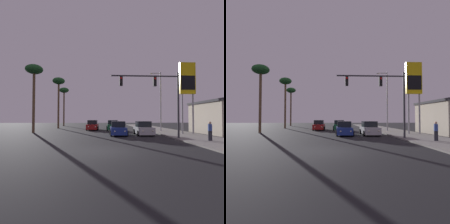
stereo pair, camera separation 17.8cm
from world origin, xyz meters
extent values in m
plane|color=black|center=(0.00, 0.00, 0.00)|extent=(120.00, 120.00, 0.00)
cube|color=gray|center=(9.50, 10.00, 0.06)|extent=(5.00, 60.00, 0.12)
cube|color=#B7B7BC|center=(4.92, 10.11, 0.58)|extent=(1.87, 4.23, 0.80)
cube|color=black|center=(4.92, 10.26, 1.33)|extent=(1.63, 2.03, 0.70)
cylinder|color=black|center=(4.02, 8.81, 0.32)|extent=(0.24, 0.64, 0.64)
cylinder|color=black|center=(5.82, 8.81, 0.32)|extent=(0.24, 0.64, 0.64)
cylinder|color=black|center=(4.02, 11.41, 0.32)|extent=(0.24, 0.64, 0.64)
cylinder|color=black|center=(5.82, 11.41, 0.32)|extent=(0.24, 0.64, 0.64)
sphere|color=#F2EACC|center=(4.36, 7.99, 0.63)|extent=(0.18, 0.18, 0.18)
sphere|color=#F2EACC|center=(5.48, 7.99, 0.63)|extent=(0.18, 0.18, 0.18)
cube|color=navy|center=(1.80, 10.03, 0.58)|extent=(1.93, 4.25, 0.80)
cube|color=black|center=(1.80, 10.18, 1.33)|extent=(1.66, 2.05, 0.70)
cylinder|color=black|center=(0.90, 8.73, 0.32)|extent=(0.24, 0.64, 0.64)
cylinder|color=black|center=(2.70, 8.73, 0.32)|extent=(0.24, 0.64, 0.64)
cylinder|color=black|center=(0.90, 11.33, 0.32)|extent=(0.24, 0.64, 0.64)
cylinder|color=black|center=(2.70, 11.33, 0.32)|extent=(0.24, 0.64, 0.64)
sphere|color=#F2EACC|center=(1.24, 7.91, 0.63)|extent=(0.18, 0.18, 0.18)
sphere|color=#F2EACC|center=(2.36, 7.91, 0.63)|extent=(0.18, 0.18, 0.18)
cube|color=#195933|center=(1.63, 18.29, 0.58)|extent=(1.89, 4.24, 0.80)
cube|color=black|center=(1.63, 18.44, 1.33)|extent=(1.64, 2.03, 0.70)
cylinder|color=black|center=(0.73, 16.99, 0.32)|extent=(0.24, 0.64, 0.64)
cylinder|color=black|center=(2.53, 16.99, 0.32)|extent=(0.24, 0.64, 0.64)
cylinder|color=black|center=(0.73, 19.59, 0.32)|extent=(0.24, 0.64, 0.64)
cylinder|color=black|center=(2.53, 19.59, 0.32)|extent=(0.24, 0.64, 0.64)
sphere|color=#F2EACC|center=(1.07, 16.17, 0.63)|extent=(0.18, 0.18, 0.18)
sphere|color=#F2EACC|center=(2.19, 16.17, 0.63)|extent=(0.18, 0.18, 0.18)
cube|color=maroon|center=(-1.77, 19.14, 0.58)|extent=(1.95, 4.26, 0.80)
cube|color=black|center=(-1.77, 19.29, 1.33)|extent=(1.67, 2.05, 0.70)
cylinder|color=black|center=(-2.67, 17.84, 0.32)|extent=(0.24, 0.64, 0.64)
cylinder|color=black|center=(-0.87, 17.84, 0.32)|extent=(0.24, 0.64, 0.64)
cylinder|color=black|center=(-2.67, 20.44, 0.32)|extent=(0.24, 0.64, 0.64)
cylinder|color=black|center=(-0.87, 20.44, 0.32)|extent=(0.24, 0.64, 0.64)
sphere|color=#F2EACC|center=(-2.33, 17.02, 0.63)|extent=(0.18, 0.18, 0.18)
sphere|color=#F2EACC|center=(-1.22, 17.02, 0.63)|extent=(0.18, 0.18, 0.18)
cylinder|color=#38383D|center=(7.38, 5.73, 3.37)|extent=(0.20, 0.20, 6.50)
cylinder|color=#38383D|center=(4.04, 5.73, 6.22)|extent=(6.69, 0.14, 0.14)
cube|color=black|center=(5.04, 5.73, 5.67)|extent=(0.30, 0.24, 0.90)
sphere|color=red|center=(5.04, 5.59, 5.94)|extent=(0.20, 0.20, 0.20)
cube|color=black|center=(1.70, 5.73, 5.67)|extent=(0.30, 0.24, 0.90)
sphere|color=red|center=(1.70, 5.59, 5.94)|extent=(0.20, 0.20, 0.20)
cylinder|color=#99999E|center=(8.86, 15.21, 4.62)|extent=(0.18, 0.18, 9.00)
cylinder|color=#99999E|center=(8.16, 15.21, 8.97)|extent=(1.40, 0.10, 0.10)
ellipsoid|color=silver|center=(7.46, 15.21, 8.92)|extent=(0.50, 0.24, 0.20)
cylinder|color=#99999E|center=(9.95, 10.34, 2.62)|extent=(0.20, 0.20, 5.00)
cylinder|color=#99999E|center=(11.35, 10.34, 2.62)|extent=(0.20, 0.20, 5.00)
cube|color=yellow|center=(10.65, 10.34, 7.12)|extent=(2.00, 0.40, 4.00)
cube|color=black|center=(10.65, 10.13, 6.52)|extent=(1.80, 0.03, 1.80)
cylinder|color=#23232D|center=(9.15, 3.62, 0.54)|extent=(0.16, 0.16, 0.85)
cylinder|color=#23232D|center=(9.33, 3.62, 0.54)|extent=(0.16, 0.16, 0.85)
cylinder|color=#334C99|center=(9.24, 3.62, 1.27)|extent=(0.32, 0.32, 0.60)
sphere|color=tan|center=(9.24, 3.62, 1.68)|extent=(0.22, 0.22, 0.22)
cylinder|color=brown|center=(-9.77, 14.00, 4.25)|extent=(0.36, 0.36, 8.50)
ellipsoid|color=#1E5123|center=(-9.77, 14.00, 8.98)|extent=(2.40, 2.40, 1.32)
cylinder|color=brown|center=(-9.89, 34.00, 4.33)|extent=(0.36, 0.36, 8.66)
ellipsoid|color=#1E5123|center=(-9.89, 34.00, 9.14)|extent=(2.40, 2.40, 1.32)
cylinder|color=brown|center=(-8.79, 24.00, 4.48)|extent=(0.36, 0.36, 8.96)
ellipsoid|color=#1E5123|center=(-8.79, 24.00, 9.44)|extent=(2.40, 2.40, 1.32)
camera|label=1|loc=(-0.14, -11.08, 2.14)|focal=28.00mm
camera|label=2|loc=(0.03, -11.09, 2.14)|focal=28.00mm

